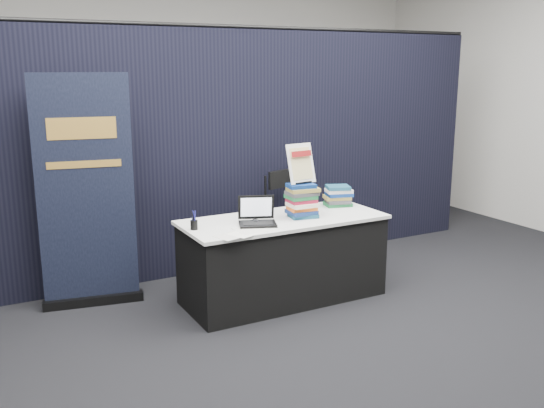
{
  "coord_description": "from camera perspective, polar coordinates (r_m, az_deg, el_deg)",
  "views": [
    {
      "loc": [
        -2.54,
        -3.92,
        2.06
      ],
      "look_at": [
        -0.11,
        0.55,
        0.89
      ],
      "focal_mm": 40.0,
      "sensor_mm": 36.0,
      "label": 1
    }
  ],
  "objects": [
    {
      "name": "laptop",
      "position": [
        5.08,
        -1.57,
        -1.31
      ],
      "size": [
        0.36,
        0.35,
        0.24
      ],
      "rotation": [
        0.0,
        0.0,
        -0.37
      ],
      "color": "black",
      "rests_on": "display_table"
    },
    {
      "name": "floor",
      "position": [
        5.11,
        4.14,
        -10.85
      ],
      "size": [
        8.0,
        8.0,
        0.0
      ],
      "primitive_type": "plane",
      "color": "black",
      "rests_on": "ground"
    },
    {
      "name": "drape_partition",
      "position": [
        6.14,
        -3.75,
        4.9
      ],
      "size": [
        6.0,
        0.08,
        2.4
      ],
      "primitive_type": "cube",
      "color": "black",
      "rests_on": "floor"
    },
    {
      "name": "stacking_chair",
      "position": [
        6.05,
        2.04,
        -1.27
      ],
      "size": [
        0.58,
        0.59,
        1.03
      ],
      "rotation": [
        0.0,
        0.0,
        0.3
      ],
      "color": "black",
      "rests_on": "floor"
    },
    {
      "name": "info_sign",
      "position": [
        5.28,
        2.74,
        3.78
      ],
      "size": [
        0.27,
        0.15,
        0.36
      ],
      "rotation": [
        0.0,
        0.0,
        0.1
      ],
      "color": "black",
      "rests_on": "book_stack_tall"
    },
    {
      "name": "wall_back",
      "position": [
        8.33,
        -10.88,
        10.63
      ],
      "size": [
        8.0,
        0.02,
        3.5
      ],
      "primitive_type": "cube",
      "color": "beige",
      "rests_on": "floor"
    },
    {
      "name": "mouse",
      "position": [
        5.13,
        -1.55,
        -1.63
      ],
      "size": [
        0.1,
        0.12,
        0.03
      ],
      "primitive_type": "ellipsoid",
      "rotation": [
        0.0,
        0.0,
        -0.3
      ],
      "color": "black",
      "rests_on": "display_table"
    },
    {
      "name": "book_stack_short",
      "position": [
        5.78,
        6.25,
        0.78
      ],
      "size": [
        0.27,
        0.23,
        0.19
      ],
      "rotation": [
        0.0,
        0.0,
        -0.29
      ],
      "color": "#1D6E3A",
      "rests_on": "display_table"
    },
    {
      "name": "brochure_left",
      "position": [
        4.78,
        -3.72,
        -2.97
      ],
      "size": [
        0.31,
        0.25,
        0.0
      ],
      "primitive_type": "cube",
      "rotation": [
        0.0,
        0.0,
        0.27
      ],
      "color": "silver",
      "rests_on": "display_table"
    },
    {
      "name": "brochure_mid",
      "position": [
        4.95,
        -1.59,
        -2.36
      ],
      "size": [
        0.34,
        0.25,
        0.0
      ],
      "primitive_type": "cube",
      "rotation": [
        0.0,
        0.0,
        0.04
      ],
      "color": "silver",
      "rests_on": "display_table"
    },
    {
      "name": "pullup_banner",
      "position": [
        5.38,
        -17.02,
        -0.2
      ],
      "size": [
        0.85,
        0.25,
        2.0
      ],
      "rotation": [
        0.0,
        0.0,
        -0.18
      ],
      "color": "black",
      "rests_on": "floor"
    },
    {
      "name": "book_stack_tall",
      "position": [
        5.31,
        2.87,
        0.33
      ],
      "size": [
        0.26,
        0.21,
        0.3
      ],
      "rotation": [
        0.0,
        0.0,
        -0.1
      ],
      "color": "navy",
      "rests_on": "display_table"
    },
    {
      "name": "brochure_right",
      "position": [
        4.84,
        -2.42,
        -2.72
      ],
      "size": [
        0.33,
        0.28,
        0.0
      ],
      "primitive_type": "cube",
      "rotation": [
        0.0,
        0.0,
        0.38
      ],
      "color": "white",
      "rests_on": "display_table"
    },
    {
      "name": "display_table",
      "position": [
        5.41,
        1.07,
        -5.16
      ],
      "size": [
        1.8,
        0.75,
        0.75
      ],
      "color": "black",
      "rests_on": "floor"
    },
    {
      "name": "pen_cup",
      "position": [
        4.97,
        -7.35,
        -1.97
      ],
      "size": [
        0.07,
        0.07,
        0.08
      ],
      "primitive_type": "cylinder",
      "rotation": [
        0.0,
        0.0,
        0.23
      ],
      "color": "black",
      "rests_on": "display_table"
    }
  ]
}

